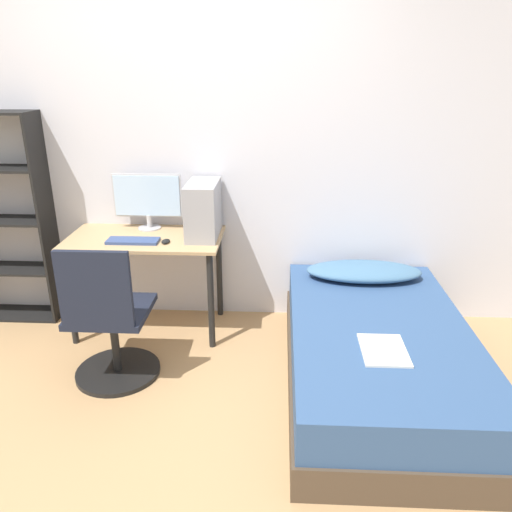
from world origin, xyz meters
The scene contains 11 objects.
ground_plane centered at (0.00, 0.00, 0.00)m, with size 14.00×14.00×0.00m, color tan.
wall_back centered at (0.00, 1.51, 1.25)m, with size 8.00×0.05×2.50m.
desk centered at (-0.30, 1.19, 0.61)m, with size 1.08×0.58×0.72m.
office_chair centered at (-0.37, 0.54, 0.35)m, with size 0.53×0.53×0.92m.
bed centered at (1.25, 0.55, 0.21)m, with size 1.07×1.85×0.42m.
pillow centered at (1.25, 1.22, 0.48)m, with size 0.81×0.36×0.11m.
magazine centered at (1.21, 0.25, 0.43)m, with size 0.24×0.32×0.01m.
monitor centered at (-0.31, 1.38, 0.95)m, with size 0.50×0.17×0.40m.
keyboard centered at (-0.35, 1.07, 0.73)m, with size 0.35×0.13×0.02m.
pc_tower centered at (0.11, 1.25, 0.91)m, with size 0.21×0.43×0.38m.
mouse centered at (-0.13, 1.07, 0.73)m, with size 0.06×0.09×0.02m.
Camera 1 is at (0.64, -2.08, 1.85)m, focal length 35.00 mm.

